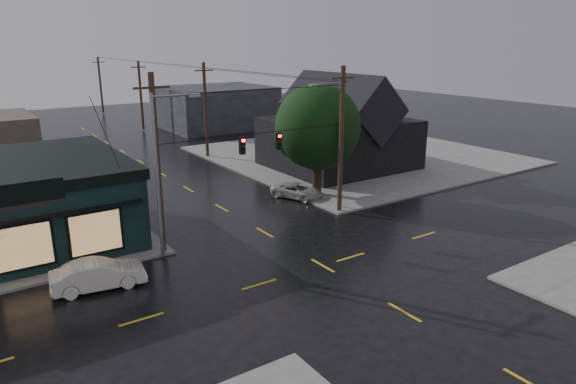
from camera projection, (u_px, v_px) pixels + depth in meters
ground_plane at (323, 266)px, 27.80m from camera, size 160.00×160.00×0.00m
sidewalk_ne at (356, 155)px, 54.40m from camera, size 28.00×28.00×0.15m
ne_building at (339, 121)px, 48.08m from camera, size 12.60×11.60×8.75m
corner_tree at (318, 127)px, 38.82m from camera, size 6.54×6.54×8.56m
utility_pole_nw at (164, 253)px, 29.48m from camera, size 2.00×0.32×10.15m
utility_pole_ne at (339, 212)px, 36.45m from camera, size 2.00×0.32×10.15m
utility_pole_far_a at (208, 157)px, 53.54m from camera, size 2.00×0.32×9.65m
utility_pole_far_b at (144, 131)px, 69.44m from camera, size 2.00×0.32×9.15m
utility_pole_far_c at (103, 114)px, 85.33m from camera, size 2.00×0.32×9.15m
span_signal_assembly at (261, 143)px, 31.40m from camera, size 13.00×0.48×1.23m
streetlight_nw at (163, 258)px, 28.76m from camera, size 5.40×0.30×9.15m
streetlight_ne at (338, 208)px, 37.27m from camera, size 5.40×0.30×9.15m
bg_building_east at (216, 107)px, 71.35m from camera, size 14.00×12.00×5.60m
sedan_cream at (98, 275)px, 25.06m from camera, size 4.61×2.16×1.46m
suv_silver at (297, 191)px, 39.59m from camera, size 3.42×4.51×1.14m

